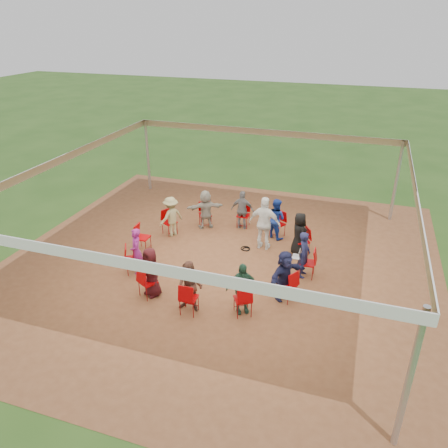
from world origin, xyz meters
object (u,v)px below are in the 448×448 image
(person_seated_5, at_px, (171,217))
(person_seated_7, at_px, (151,272))
(chair_9, at_px, (189,298))
(chair_6, at_px, (143,238))
(laptop, at_px, (298,255))
(chair_10, at_px, (243,299))
(person_seated_6, at_px, (136,251))
(person_seated_1, at_px, (299,234))
(person_seated_8, at_px, (190,287))
(chair_5, at_px, (170,222))
(standing_person, at_px, (265,223))
(cable_coil, at_px, (246,249))
(chair_4, at_px, (205,215))
(chair_7, at_px, (133,259))
(chair_8, at_px, (148,282))
(chair_1, at_px, (302,241))
(person_seated_10, at_px, (285,275))
(chair_2, at_px, (278,224))
(person_seated_4, at_px, (206,209))
(chair_0, at_px, (308,263))
(person_seated_3, at_px, (243,210))
(chair_11, at_px, (287,285))
(chair_3, at_px, (243,215))
(person_seated_0, at_px, (304,255))
(person_seated_9, at_px, (242,288))

(person_seated_5, distance_m, person_seated_7, 3.57)
(chair_9, relative_size, person_seated_7, 0.64)
(chair_6, bearing_deg, laptop, 90.00)
(chair_10, distance_m, person_seated_6, 3.67)
(person_seated_1, distance_m, person_seated_8, 4.37)
(person_seated_1, xyz_separation_m, person_seated_7, (-3.38, -3.51, 0.00))
(chair_5, height_order, standing_person, standing_person)
(chair_10, xyz_separation_m, cable_coil, (-0.86, 3.31, -0.43))
(chair_4, bearing_deg, chair_5, 15.00)
(chair_7, relative_size, cable_coil, 2.52)
(chair_8, bearing_deg, chair_1, 75.00)
(laptop, bearing_deg, person_seated_5, 74.49)
(person_seated_5, distance_m, person_seated_10, 5.05)
(person_seated_8, bearing_deg, chair_2, 74.64)
(chair_6, relative_size, person_seated_8, 0.64)
(chair_10, relative_size, person_seated_4, 0.64)
(chair_0, relative_size, person_seated_3, 0.64)
(chair_2, relative_size, person_seated_4, 0.64)
(person_seated_6, bearing_deg, chair_11, 59.23)
(chair_3, bearing_deg, person_seated_10, 119.23)
(chair_5, distance_m, person_seated_5, 0.29)
(chair_8, relative_size, person_seated_6, 0.64)
(chair_0, bearing_deg, person_seated_3, 46.33)
(chair_5, height_order, person_seated_10, person_seated_10)
(chair_11, bearing_deg, person_seated_10, 90.00)
(chair_0, height_order, chair_9, same)
(chair_7, relative_size, person_seated_0, 0.64)
(person_seated_1, relative_size, person_seated_4, 1.00)
(person_seated_8, bearing_deg, chair_3, 90.00)
(chair_2, relative_size, chair_10, 1.00)
(person_seated_0, bearing_deg, chair_5, 74.64)
(chair_7, height_order, person_seated_1, person_seated_1)
(chair_0, xyz_separation_m, chair_3, (-2.69, 2.60, 0.00))
(chair_7, bearing_deg, person_seated_7, 19.95)
(person_seated_6, height_order, laptop, person_seated_6)
(chair_11, bearing_deg, chair_9, 150.00)
(chair_0, height_order, person_seated_10, person_seated_10)
(chair_2, relative_size, cable_coil, 2.52)
(person_seated_9, height_order, person_seated_10, same)
(chair_11, xyz_separation_m, person_seated_7, (-3.54, -0.93, 0.26))
(chair_0, distance_m, person_seated_8, 3.67)
(chair_6, distance_m, chair_11, 5.11)
(chair_5, xyz_separation_m, person_seated_4, (1.01, 0.88, 0.26))
(chair_4, bearing_deg, person_seated_8, 75.36)
(chair_11, bearing_deg, chair_7, 120.00)
(chair_11, height_order, person_seated_0, person_seated_0)
(chair_9, relative_size, person_seated_6, 0.64)
(chair_7, bearing_deg, person_seated_6, 90.00)
(chair_7, height_order, person_seated_5, person_seated_5)
(chair_5, bearing_deg, chair_8, 45.00)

